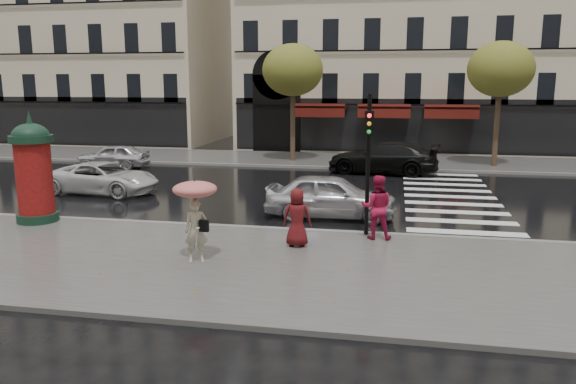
% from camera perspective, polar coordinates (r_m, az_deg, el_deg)
% --- Properties ---
extents(ground, '(160.00, 160.00, 0.00)m').
position_cam_1_polar(ground, '(14.64, -4.61, -7.02)').
color(ground, black).
rests_on(ground, ground).
extents(near_sidewalk, '(90.00, 7.00, 0.12)m').
position_cam_1_polar(near_sidewalk, '(14.16, -5.16, -7.40)').
color(near_sidewalk, '#474744').
rests_on(near_sidewalk, ground).
extents(far_sidewalk, '(90.00, 6.00, 0.12)m').
position_cam_1_polar(far_sidewalk, '(32.92, 4.22, 3.27)').
color(far_sidewalk, '#474744').
rests_on(far_sidewalk, ground).
extents(near_kerb, '(90.00, 0.25, 0.14)m').
position_cam_1_polar(near_kerb, '(17.40, -1.98, -3.79)').
color(near_kerb, slate).
rests_on(near_kerb, ground).
extents(far_kerb, '(90.00, 0.25, 0.14)m').
position_cam_1_polar(far_kerb, '(29.97, 3.55, 2.52)').
color(far_kerb, slate).
rests_on(far_kerb, ground).
extents(zebra_crossing, '(3.60, 11.75, 0.01)m').
position_cam_1_polar(zebra_crossing, '(23.54, 16.12, -0.44)').
color(zebra_crossing, silver).
rests_on(zebra_crossing, ground).
extents(tree_far_left, '(3.40, 3.40, 6.64)m').
position_cam_1_polar(tree_far_left, '(31.92, 0.49, 12.25)').
color(tree_far_left, '#38281C').
rests_on(tree_far_left, ground).
extents(tree_far_right, '(3.40, 3.40, 6.64)m').
position_cam_1_polar(tree_far_right, '(31.83, 20.79, 11.54)').
color(tree_far_right, '#38281C').
rests_on(tree_far_right, ground).
extents(woman_umbrella, '(1.10, 1.10, 2.11)m').
position_cam_1_polar(woman_umbrella, '(14.02, -9.38, -1.55)').
color(woman_umbrella, '#BDB49B').
rests_on(woman_umbrella, near_sidewalk).
extents(woman_red, '(0.92, 0.72, 1.85)m').
position_cam_1_polar(woman_red, '(16.18, 9.00, -1.53)').
color(woman_red, '#A7143C').
rests_on(woman_red, near_sidewalk).
extents(man_burgundy, '(0.83, 0.59, 1.61)m').
position_cam_1_polar(man_burgundy, '(15.28, 0.93, -2.60)').
color(man_burgundy, '#561114').
rests_on(man_burgundy, near_sidewalk).
extents(morris_column, '(1.32, 1.32, 3.56)m').
position_cam_1_polar(morris_column, '(19.60, -24.43, 2.14)').
color(morris_column, black).
rests_on(morris_column, near_sidewalk).
extents(traffic_light, '(0.27, 0.39, 4.10)m').
position_cam_1_polar(traffic_light, '(16.25, 8.16, 4.14)').
color(traffic_light, black).
rests_on(traffic_light, near_sidewalk).
extents(car_silver, '(4.46, 1.88, 1.51)m').
position_cam_1_polar(car_silver, '(19.03, 4.37, -0.41)').
color(car_silver, silver).
rests_on(car_silver, ground).
extents(car_white, '(4.81, 2.50, 1.29)m').
position_cam_1_polar(car_white, '(24.39, -18.33, 1.36)').
color(car_white, silver).
rests_on(car_white, ground).
extents(car_black, '(5.72, 2.92, 1.59)m').
position_cam_1_polar(car_black, '(28.64, 9.61, 3.45)').
color(car_black, black).
rests_on(car_black, ground).
extents(car_far_silver, '(3.91, 1.88, 1.29)m').
position_cam_1_polar(car_far_silver, '(31.49, -17.34, 3.51)').
color(car_far_silver, silver).
rests_on(car_far_silver, ground).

